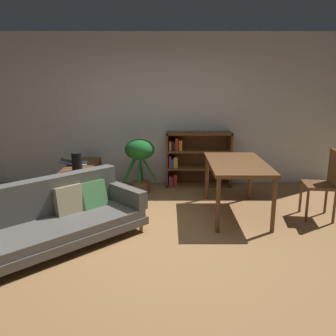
{
  "coord_description": "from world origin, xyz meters",
  "views": [
    {
      "loc": [
        0.13,
        -3.85,
        1.89
      ],
      "look_at": [
        0.14,
        0.45,
        0.83
      ],
      "focal_mm": 38.18,
      "sensor_mm": 36.0,
      "label": 1
    }
  ],
  "objects": [
    {
      "name": "ground_plane",
      "position": [
        0.0,
        0.0,
        0.0
      ],
      "size": [
        8.16,
        8.16,
        0.0
      ],
      "primitive_type": "plane",
      "color": "#9E7042"
    },
    {
      "name": "back_wall_panel",
      "position": [
        0.0,
        2.7,
        1.35
      ],
      "size": [
        6.8,
        0.1,
        2.7
      ],
      "primitive_type": "cube",
      "color": "silver",
      "rests_on": "ground_plane"
    },
    {
      "name": "media_console",
      "position": [
        -1.3,
        1.77,
        0.26
      ],
      "size": [
        0.45,
        1.34,
        0.53
      ],
      "color": "brown",
      "rests_on": "ground_plane"
    },
    {
      "name": "bookshelf",
      "position": [
        0.62,
        2.51,
        0.49
      ],
      "size": [
        1.18,
        0.34,
        0.98
      ],
      "color": "brown",
      "rests_on": "ground_plane"
    },
    {
      "name": "fabric_couch",
      "position": [
        -1.15,
        0.1,
        0.33
      ],
      "size": [
        1.97,
        1.94,
        0.75
      ],
      "color": "olive",
      "rests_on": "ground_plane"
    },
    {
      "name": "open_laptop",
      "position": [
        -1.4,
        1.89,
        0.56
      ],
      "size": [
        0.48,
        0.38,
        0.08
      ],
      "color": "silver",
      "rests_on": "media_console"
    },
    {
      "name": "dining_chair_near",
      "position": [
        2.29,
        0.87,
        0.54
      ],
      "size": [
        0.44,
        0.47,
        0.97
      ],
      "color": "brown",
      "rests_on": "ground_plane"
    },
    {
      "name": "desk_speaker",
      "position": [
        -1.25,
        1.43,
        0.68
      ],
      "size": [
        0.16,
        0.16,
        0.29
      ],
      "color": "black",
      "rests_on": "media_console"
    },
    {
      "name": "potted_floor_plant",
      "position": [
        -0.34,
        2.01,
        0.63
      ],
      "size": [
        0.59,
        0.5,
        0.93
      ],
      "color": "brown",
      "rests_on": "ground_plane"
    },
    {
      "name": "dining_table",
      "position": [
        1.11,
        1.03,
        0.69
      ],
      "size": [
        0.8,
        1.42,
        0.76
      ],
      "color": "brown",
      "rests_on": "ground_plane"
    }
  ]
}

